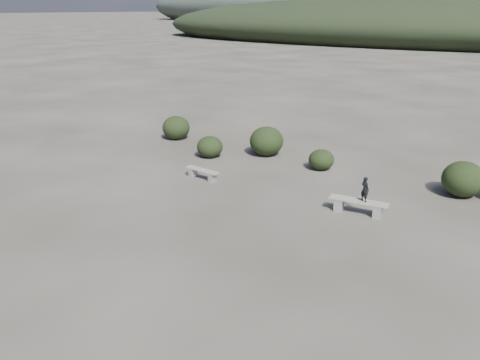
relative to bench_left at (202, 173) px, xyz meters
The scene contains 9 objects.
ground 6.21m from the bench_left, 56.47° to the right, with size 1200.00×1200.00×0.00m, color #332E27.
bench_left is the anchor object (origin of this frame).
bench_right 6.53m from the bench_left, ahead, with size 2.01×0.71×0.49m.
seated_person 6.73m from the bench_left, ahead, with size 0.32×0.21×0.87m, color black.
shrub_a 3.03m from the bench_left, 122.40° to the left, with size 1.22×1.22×1.00m, color black.
shrub_b 4.36m from the bench_left, 84.87° to the left, with size 1.60×1.60×1.37m, color black.
shrub_c 5.20m from the bench_left, 48.48° to the left, with size 1.11×1.11×0.89m, color black.
shrub_d 9.95m from the bench_left, 24.28° to the left, with size 1.51×1.51×1.32m, color black.
shrub_f 6.52m from the bench_left, 141.43° to the left, with size 1.46×1.46×1.23m, color black.
Camera 1 is at (8.11, -8.72, 6.60)m, focal length 35.00 mm.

